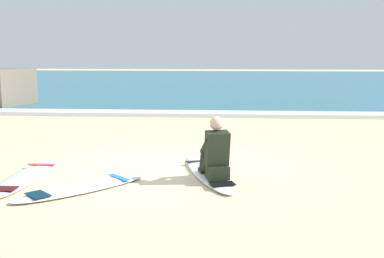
# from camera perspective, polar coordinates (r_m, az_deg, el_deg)

# --- Properties ---
(ground_plane) EXTENTS (80.00, 80.00, 0.00)m
(ground_plane) POSITION_cam_1_polar(r_m,az_deg,el_deg) (8.30, -2.86, -4.55)
(ground_plane) COLOR beige
(sea) EXTENTS (80.00, 28.00, 0.10)m
(sea) POSITION_cam_1_polar(r_m,az_deg,el_deg) (28.28, 2.07, 5.54)
(sea) COLOR teal
(sea) RESTS_ON ground
(breaking_foam) EXTENTS (80.00, 0.90, 0.11)m
(breaking_foam) POSITION_cam_1_polar(r_m,az_deg,el_deg) (14.65, 0.19, 1.83)
(breaking_foam) COLOR white
(breaking_foam) RESTS_ON ground
(surfboard_main) EXTENTS (1.19, 2.49, 0.08)m
(surfboard_main) POSITION_cam_1_polar(r_m,az_deg,el_deg) (7.78, 2.04, -5.24)
(surfboard_main) COLOR white
(surfboard_main) RESTS_ON ground
(surfer_seated) EXTENTS (0.52, 0.77, 0.95)m
(surfer_seated) POSITION_cam_1_polar(r_m,az_deg,el_deg) (7.32, 2.82, -2.97)
(surfer_seated) COLOR black
(surfer_seated) RESTS_ON surfboard_main
(surfboard_spare_near) EXTENTS (1.88, 1.93, 0.08)m
(surfboard_spare_near) POSITION_cam_1_polar(r_m,az_deg,el_deg) (7.16, -12.79, -6.78)
(surfboard_spare_near) COLOR silver
(surfboard_spare_near) RESTS_ON ground
(surfboard_spare_far) EXTENTS (0.53, 2.37, 0.08)m
(surfboard_spare_far) POSITION_cam_1_polar(r_m,az_deg,el_deg) (7.97, -19.20, -5.41)
(surfboard_spare_far) COLOR silver
(surfboard_spare_far) RESTS_ON ground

